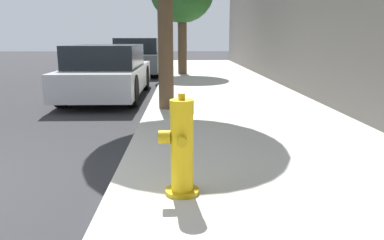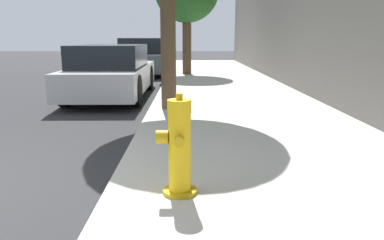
{
  "view_description": "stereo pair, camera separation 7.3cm",
  "coord_description": "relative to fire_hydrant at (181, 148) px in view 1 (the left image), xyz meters",
  "views": [
    {
      "loc": [
        2.66,
        -3.1,
        1.48
      ],
      "look_at": [
        2.78,
        1.18,
        0.53
      ],
      "focal_mm": 35.0,
      "sensor_mm": 36.0,
      "label": 1
    },
    {
      "loc": [
        2.74,
        -3.1,
        1.48
      ],
      "look_at": [
        2.78,
        1.18,
        0.53
      ],
      "focal_mm": 35.0,
      "sensor_mm": 36.0,
      "label": 2
    }
  ],
  "objects": [
    {
      "name": "parked_car_far",
      "position": [
        -1.84,
        18.45,
        0.08
      ],
      "size": [
        1.78,
        4.17,
        1.29
      ],
      "color": "silver",
      "rests_on": "ground_plane"
    },
    {
      "name": "sidewalk_slab",
      "position": [
        1.12,
        0.02,
        -0.48
      ],
      "size": [
        3.58,
        40.0,
        0.14
      ],
      "color": "beige",
      "rests_on": "ground_plane"
    },
    {
      "name": "parked_car_mid",
      "position": [
        -1.73,
        12.44,
        0.16
      ],
      "size": [
        1.81,
        4.23,
        1.47
      ],
      "color": "#4C5156",
      "rests_on": "ground_plane"
    },
    {
      "name": "fire_hydrant",
      "position": [
        0.0,
        0.0,
        0.0
      ],
      "size": [
        0.35,
        0.36,
        0.88
      ],
      "color": "#C39C11",
      "rests_on": "sidewalk_slab"
    },
    {
      "name": "parked_car_near",
      "position": [
        -1.83,
        6.34,
        0.1
      ],
      "size": [
        1.75,
        4.45,
        1.31
      ],
      "color": "#B7B7BC",
      "rests_on": "ground_plane"
    }
  ]
}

